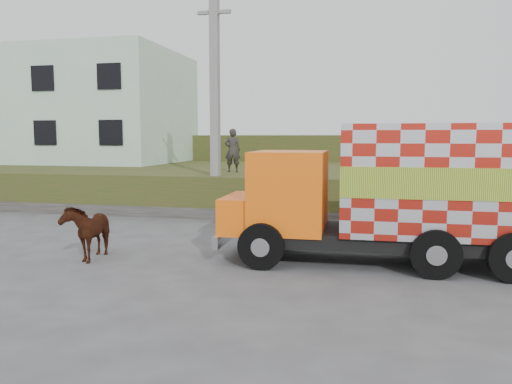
% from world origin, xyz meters
% --- Properties ---
extents(ground, '(120.00, 120.00, 0.00)m').
position_xyz_m(ground, '(0.00, 0.00, 0.00)').
color(ground, '#474749').
rests_on(ground, ground).
extents(embankment, '(40.00, 12.00, 1.50)m').
position_xyz_m(embankment, '(0.00, 10.00, 0.75)').
color(embankment, '#2F4416').
rests_on(embankment, ground).
extents(embankment_far, '(40.00, 12.00, 3.00)m').
position_xyz_m(embankment_far, '(0.00, 22.00, 1.50)').
color(embankment_far, '#2F4416').
rests_on(embankment_far, ground).
extents(retaining_strip, '(16.00, 0.50, 0.40)m').
position_xyz_m(retaining_strip, '(-2.00, 4.20, 0.20)').
color(retaining_strip, '#595651').
rests_on(retaining_strip, ground).
extents(building, '(10.00, 8.00, 6.00)m').
position_xyz_m(building, '(-11.00, 13.00, 4.50)').
color(building, silver).
rests_on(building, embankment).
extents(utility_pole, '(1.20, 0.30, 8.00)m').
position_xyz_m(utility_pole, '(-1.00, 4.60, 4.08)').
color(utility_pole, gray).
rests_on(utility_pole, ground).
extents(cargo_truck, '(7.14, 2.58, 3.17)m').
position_xyz_m(cargo_truck, '(4.96, -0.89, 1.63)').
color(cargo_truck, black).
rests_on(cargo_truck, ground).
extents(cow, '(0.94, 1.68, 1.35)m').
position_xyz_m(cow, '(-2.13, -1.97, 0.68)').
color(cow, '#33110C').
rests_on(cow, ground).
extents(pedestrian, '(0.69, 0.52, 1.73)m').
position_xyz_m(pedestrian, '(-0.93, 6.66, 2.36)').
color(pedestrian, '#2F2D2A').
rests_on(pedestrian, embankment).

